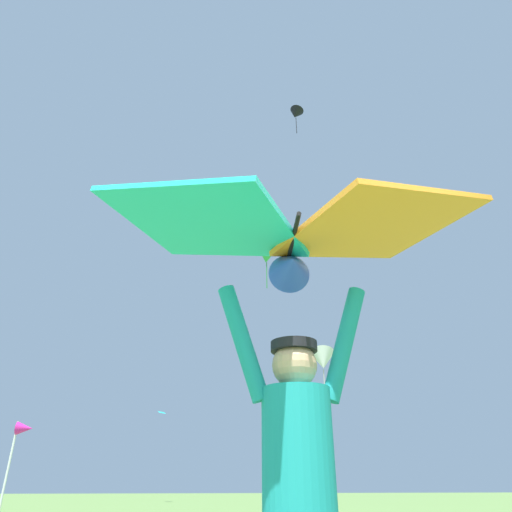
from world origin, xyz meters
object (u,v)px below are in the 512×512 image
distant_kite_teal_high_left (162,412)px  marker_flag (22,437)px  kite_flyer_person (299,488)px  distant_kite_green_low_right (267,256)px  distant_kite_black_mid_right (296,114)px  held_stunt_kite (292,233)px  distant_kite_white_far_center (323,360)px

distant_kite_teal_high_left → marker_flag: distant_kite_teal_high_left is taller
kite_flyer_person → distant_kite_green_low_right: 25.59m
distant_kite_black_mid_right → kite_flyer_person: bearing=-105.2°
kite_flyer_person → distant_kite_black_mid_right: distant_kite_black_mid_right is taller
kite_flyer_person → held_stunt_kite: (-0.01, -0.10, 1.27)m
distant_kite_black_mid_right → distant_kite_green_low_right: bearing=97.2°
distant_kite_white_far_center → distant_kite_teal_high_left: distant_kite_white_far_center is taller
held_stunt_kite → marker_flag: 8.28m
held_stunt_kite → marker_flag: held_stunt_kite is taller
kite_flyer_person → distant_kite_teal_high_left: distant_kite_teal_high_left is taller
distant_kite_white_far_center → distant_kite_black_mid_right: (0.28, 3.03, 14.38)m
kite_flyer_person → marker_flag: (-3.51, 7.39, 0.81)m
kite_flyer_person → distant_kite_teal_high_left: size_ratio=3.09×
kite_flyer_person → distant_kite_black_mid_right: bearing=74.8°
distant_kite_black_mid_right → marker_flag: (-7.95, -8.98, -17.51)m
distant_kite_teal_high_left → kite_flyer_person: bearing=-86.0°
distant_kite_white_far_center → marker_flag: size_ratio=1.02×
distant_kite_teal_high_left → marker_flag: (-1.58, -20.49, -3.20)m
held_stunt_kite → distant_kite_teal_high_left: size_ratio=3.47×
distant_kite_green_low_right → marker_flag: 20.05m
marker_flag → distant_kite_white_far_center: bearing=37.8°
distant_kite_green_low_right → marker_flag: size_ratio=1.31×
distant_kite_white_far_center → marker_flag: 10.20m
distant_kite_green_low_right → marker_flag: (-7.23, -14.73, -11.53)m
distant_kite_green_low_right → distant_kite_white_far_center: distant_kite_green_low_right is taller
distant_kite_black_mid_right → distant_kite_teal_high_left: bearing=119.0°
kite_flyer_person → held_stunt_kite: size_ratio=0.89×
distant_kite_white_far_center → distant_kite_black_mid_right: distant_kite_black_mid_right is taller
distant_kite_white_far_center → marker_flag: bearing=-142.2°
distant_kite_green_low_right → distant_kite_teal_high_left: 11.61m
held_stunt_kite → distant_kite_green_low_right: distant_kite_green_low_right is taller
held_stunt_kite → distant_kite_teal_high_left: bearing=93.9°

